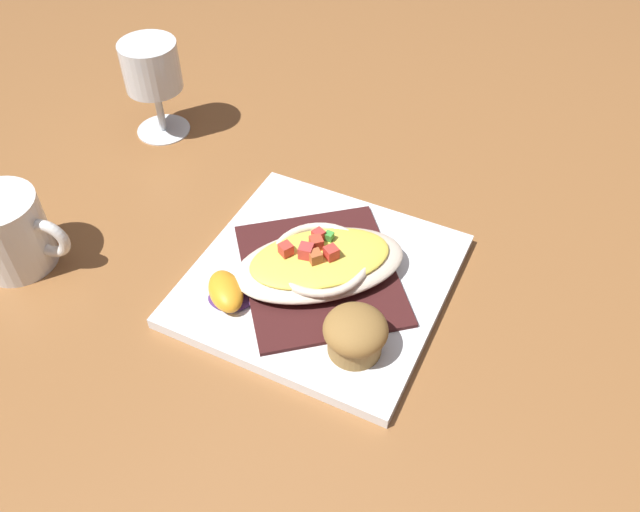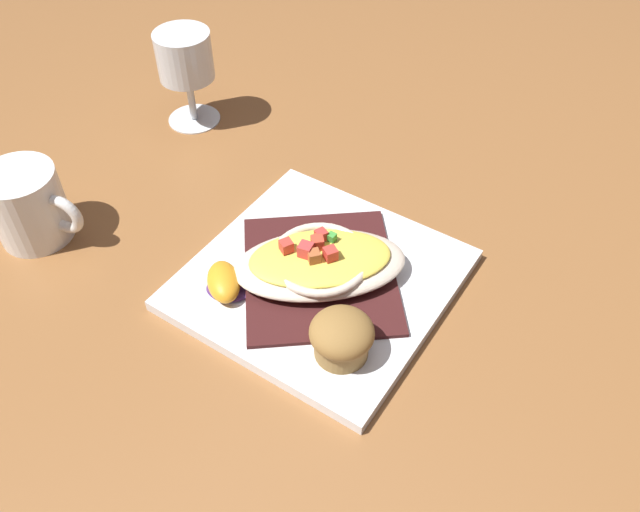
{
  "view_description": "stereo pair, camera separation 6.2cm",
  "coord_description": "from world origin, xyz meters",
  "px_view_note": "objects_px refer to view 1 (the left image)",
  "views": [
    {
      "loc": [
        0.2,
        -0.43,
        0.54
      ],
      "look_at": [
        0.0,
        0.0,
        0.04
      ],
      "focal_mm": 36.99,
      "sensor_mm": 36.0,
      "label": 1
    },
    {
      "loc": [
        0.25,
        -0.4,
        0.54
      ],
      "look_at": [
        0.0,
        0.0,
        0.04
      ],
      "focal_mm": 36.99,
      "sensor_mm": 36.0,
      "label": 2
    }
  ],
  "objects_px": {
    "gratin_dish": "(320,262)",
    "stemmed_glass": "(152,72)",
    "square_plate": "(320,279)",
    "coffee_mug": "(11,236)",
    "orange_garnish": "(227,292)",
    "muffin": "(355,334)"
  },
  "relations": [
    {
      "from": "gratin_dish",
      "to": "stemmed_glass",
      "type": "relative_size",
      "value": 1.57
    },
    {
      "from": "gratin_dish",
      "to": "square_plate",
      "type": "bearing_deg",
      "value": 5.35
    },
    {
      "from": "gratin_dish",
      "to": "coffee_mug",
      "type": "relative_size",
      "value": 1.79
    },
    {
      "from": "coffee_mug",
      "to": "gratin_dish",
      "type": "bearing_deg",
      "value": 18.78
    },
    {
      "from": "orange_garnish",
      "to": "coffee_mug",
      "type": "height_order",
      "value": "coffee_mug"
    },
    {
      "from": "square_plate",
      "to": "stemmed_glass",
      "type": "xyz_separation_m",
      "value": [
        -0.31,
        0.17,
        0.08
      ]
    },
    {
      "from": "orange_garnish",
      "to": "coffee_mug",
      "type": "bearing_deg",
      "value": -171.25
    },
    {
      "from": "square_plate",
      "to": "orange_garnish",
      "type": "bearing_deg",
      "value": -136.09
    },
    {
      "from": "square_plate",
      "to": "gratin_dish",
      "type": "xyz_separation_m",
      "value": [
        -0.0,
        -0.0,
        0.03
      ]
    },
    {
      "from": "gratin_dish",
      "to": "orange_garnish",
      "type": "xyz_separation_m",
      "value": [
        -0.07,
        -0.07,
        -0.01
      ]
    },
    {
      "from": "square_plate",
      "to": "coffee_mug",
      "type": "distance_m",
      "value": 0.34
    },
    {
      "from": "gratin_dish",
      "to": "orange_garnish",
      "type": "relative_size",
      "value": 3.14
    },
    {
      "from": "orange_garnish",
      "to": "coffee_mug",
      "type": "distance_m",
      "value": 0.25
    },
    {
      "from": "muffin",
      "to": "gratin_dish",
      "type": "bearing_deg",
      "value": 133.75
    },
    {
      "from": "orange_garnish",
      "to": "stemmed_glass",
      "type": "relative_size",
      "value": 0.5
    },
    {
      "from": "gratin_dish",
      "to": "orange_garnish",
      "type": "distance_m",
      "value": 0.1
    },
    {
      "from": "gratin_dish",
      "to": "muffin",
      "type": "height_order",
      "value": "same"
    },
    {
      "from": "gratin_dish",
      "to": "coffee_mug",
      "type": "bearing_deg",
      "value": -161.22
    },
    {
      "from": "square_plate",
      "to": "coffee_mug",
      "type": "bearing_deg",
      "value": -161.22
    },
    {
      "from": "muffin",
      "to": "stemmed_glass",
      "type": "height_order",
      "value": "stemmed_glass"
    },
    {
      "from": "square_plate",
      "to": "gratin_dish",
      "type": "distance_m",
      "value": 0.03
    },
    {
      "from": "orange_garnish",
      "to": "coffee_mug",
      "type": "xyz_separation_m",
      "value": [
        -0.25,
        -0.04,
        0.01
      ]
    }
  ]
}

